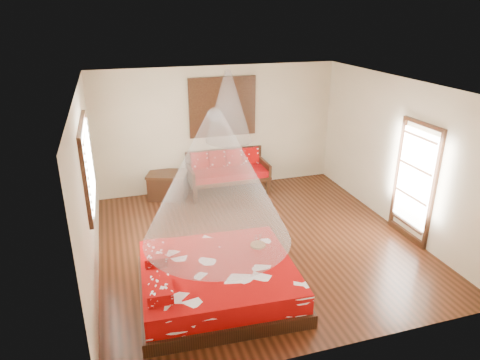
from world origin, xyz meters
name	(u,v)px	position (x,y,z in m)	size (l,w,h in m)	color
room	(258,169)	(0.00, 0.00, 1.40)	(5.54, 5.54, 2.84)	black
bed	(217,280)	(-1.07, -1.29, 0.25)	(2.37, 2.16, 0.65)	black
daybed	(227,170)	(0.10, 2.38, 0.52)	(1.80, 0.80, 0.95)	black
storage_chest	(168,185)	(-1.25, 2.45, 0.29)	(1.00, 0.87, 0.58)	black
shutter_panel	(223,107)	(0.10, 2.72, 1.90)	(1.52, 0.06, 1.32)	black
window_left	(88,165)	(-2.71, 0.20, 1.70)	(0.10, 1.74, 1.34)	black
glazed_door	(414,183)	(2.72, -0.60, 1.07)	(0.08, 1.02, 2.16)	black
wine_tray	(258,243)	(-0.32, -0.93, 0.55)	(0.24, 0.24, 0.20)	brown
mosquito_net_main	(216,178)	(-1.05, -1.29, 1.85)	(2.05, 2.05, 1.80)	white
mosquito_net_daybed	(228,107)	(0.10, 2.25, 2.00)	(1.01, 1.01, 1.50)	white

